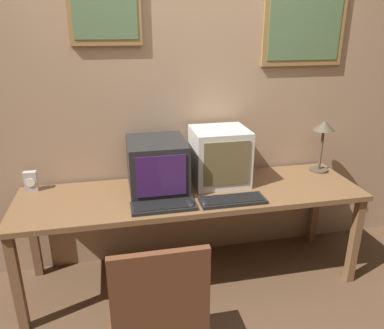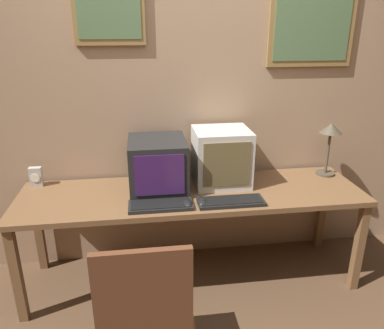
{
  "view_description": "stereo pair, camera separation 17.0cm",
  "coord_description": "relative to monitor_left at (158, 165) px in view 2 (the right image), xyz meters",
  "views": [
    {
      "loc": [
        -0.49,
        -1.47,
        1.78
      ],
      "look_at": [
        0.0,
        0.82,
        0.9
      ],
      "focal_mm": 35.0,
      "sensor_mm": 36.0,
      "label": 1
    },
    {
      "loc": [
        -0.32,
        -1.5,
        1.78
      ],
      "look_at": [
        0.0,
        0.82,
        0.9
      ],
      "focal_mm": 35.0,
      "sensor_mm": 36.0,
      "label": 2
    }
  ],
  "objects": [
    {
      "name": "wall_back",
      "position": [
        0.23,
        0.29,
        0.43
      ],
      "size": [
        8.0,
        0.08,
        2.6
      ],
      "color": "tan",
      "rests_on": "ground_plane"
    },
    {
      "name": "desk",
      "position": [
        0.22,
        -0.09,
        -0.24
      ],
      "size": [
        2.35,
        0.65,
        0.7
      ],
      "color": "brown",
      "rests_on": "ground_plane"
    },
    {
      "name": "monitor_left",
      "position": [
        0.0,
        0.0,
        0.0
      ],
      "size": [
        0.39,
        0.43,
        0.35
      ],
      "color": "black",
      "rests_on": "desk"
    },
    {
      "name": "monitor_right",
      "position": [
        0.45,
        0.03,
        0.02
      ],
      "size": [
        0.38,
        0.35,
        0.4
      ],
      "color": "beige",
      "rests_on": "desk"
    },
    {
      "name": "keyboard_main",
      "position": [
        -0.0,
        -0.29,
        -0.16
      ],
      "size": [
        0.4,
        0.17,
        0.03
      ],
      "color": "black",
      "rests_on": "desk"
    },
    {
      "name": "keyboard_side",
      "position": [
        0.45,
        -0.3,
        -0.16
      ],
      "size": [
        0.43,
        0.16,
        0.03
      ],
      "color": "black",
      "rests_on": "desk"
    },
    {
      "name": "mouse_near_keyboard",
      "position": [
        0.26,
        -0.29,
        -0.16
      ],
      "size": [
        0.06,
        0.1,
        0.04
      ],
      "color": "black",
      "rests_on": "desk"
    },
    {
      "name": "mouse_far_corner",
      "position": [
        0.17,
        -0.3,
        -0.16
      ],
      "size": [
        0.06,
        0.11,
        0.04
      ],
      "color": "black",
      "rests_on": "desk"
    },
    {
      "name": "desk_clock",
      "position": [
        -0.85,
        0.16,
        -0.11
      ],
      "size": [
        0.08,
        0.05,
        0.14
      ],
      "color": "#B7B2AD",
      "rests_on": "desk"
    },
    {
      "name": "desk_lamp",
      "position": [
        1.28,
        0.09,
        0.13
      ],
      "size": [
        0.16,
        0.16,
        0.4
      ],
      "color": "#4C4233",
      "rests_on": "desk"
    },
    {
      "name": "office_chair",
      "position": [
        -0.12,
        -0.93,
        -0.49
      ],
      "size": [
        0.49,
        0.49,
        0.91
      ],
      "color": "black",
      "rests_on": "ground_plane"
    }
  ]
}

